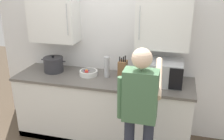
{
  "coord_description": "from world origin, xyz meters",
  "views": [
    {
      "loc": [
        0.96,
        -2.23,
        2.28
      ],
      "look_at": [
        0.15,
        0.83,
        1.09
      ],
      "focal_mm": 40.63,
      "sensor_mm": 36.0,
      "label": 1
    }
  ],
  "objects_px": {
    "stock_pot": "(54,64)",
    "person_figure": "(140,110)",
    "fruit_bowl": "(88,73)",
    "knife_block": "(123,70)",
    "thermos_flask": "(107,67)",
    "microwave_oven": "(157,72)"
  },
  "relations": [
    {
      "from": "stock_pot",
      "to": "person_figure",
      "type": "height_order",
      "value": "person_figure"
    },
    {
      "from": "fruit_bowl",
      "to": "knife_block",
      "type": "relative_size",
      "value": 0.77
    },
    {
      "from": "knife_block",
      "to": "person_figure",
      "type": "height_order",
      "value": "person_figure"
    },
    {
      "from": "stock_pot",
      "to": "thermos_flask",
      "type": "relative_size",
      "value": 1.31
    },
    {
      "from": "microwave_oven",
      "to": "knife_block",
      "type": "relative_size",
      "value": 2.49
    },
    {
      "from": "knife_block",
      "to": "thermos_flask",
      "type": "bearing_deg",
      "value": -177.69
    },
    {
      "from": "microwave_oven",
      "to": "fruit_bowl",
      "type": "relative_size",
      "value": 3.23
    },
    {
      "from": "thermos_flask",
      "to": "person_figure",
      "type": "bearing_deg",
      "value": -56.14
    },
    {
      "from": "microwave_oven",
      "to": "stock_pot",
      "type": "distance_m",
      "value": 1.51
    },
    {
      "from": "stock_pot",
      "to": "fruit_bowl",
      "type": "bearing_deg",
      "value": -1.75
    },
    {
      "from": "knife_block",
      "to": "person_figure",
      "type": "bearing_deg",
      "value": -67.21
    },
    {
      "from": "microwave_oven",
      "to": "fruit_bowl",
      "type": "xyz_separation_m",
      "value": [
        -0.96,
        0.01,
        -0.11
      ]
    },
    {
      "from": "person_figure",
      "to": "fruit_bowl",
      "type": "bearing_deg",
      "value": 134.51
    },
    {
      "from": "stock_pot",
      "to": "person_figure",
      "type": "xyz_separation_m",
      "value": [
        1.42,
        -0.91,
        -0.06
      ]
    },
    {
      "from": "stock_pot",
      "to": "knife_block",
      "type": "relative_size",
      "value": 1.15
    },
    {
      "from": "person_figure",
      "to": "microwave_oven",
      "type": "bearing_deg",
      "value": 84.36
    },
    {
      "from": "stock_pot",
      "to": "knife_block",
      "type": "height_order",
      "value": "knife_block"
    },
    {
      "from": "microwave_oven",
      "to": "thermos_flask",
      "type": "relative_size",
      "value": 2.86
    },
    {
      "from": "microwave_oven",
      "to": "thermos_flask",
      "type": "bearing_deg",
      "value": 178.42
    },
    {
      "from": "fruit_bowl",
      "to": "knife_block",
      "type": "bearing_deg",
      "value": 2.48
    },
    {
      "from": "stock_pot",
      "to": "microwave_oven",
      "type": "bearing_deg",
      "value": -0.89
    },
    {
      "from": "thermos_flask",
      "to": "stock_pot",
      "type": "bearing_deg",
      "value": 179.7
    }
  ]
}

